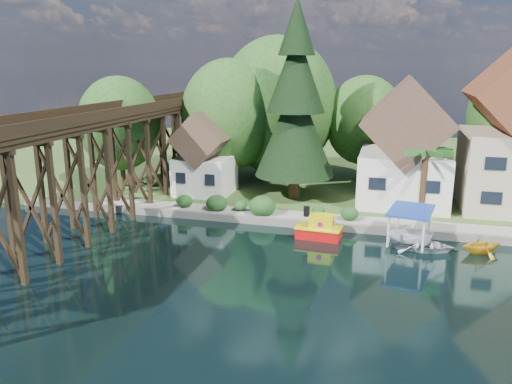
% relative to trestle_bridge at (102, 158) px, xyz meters
% --- Properties ---
extents(ground, '(140.00, 140.00, 0.00)m').
position_rel_trestle_bridge_xyz_m(ground, '(16.00, -5.17, -5.35)').
color(ground, black).
rests_on(ground, ground).
extents(bank, '(140.00, 52.00, 0.50)m').
position_rel_trestle_bridge_xyz_m(bank, '(16.00, 28.83, -5.10)').
color(bank, '#2F5020').
rests_on(bank, ground).
extents(seawall, '(60.00, 0.40, 0.62)m').
position_rel_trestle_bridge_xyz_m(seawall, '(20.00, 2.83, -5.04)').
color(seawall, slate).
rests_on(seawall, ground).
extents(promenade, '(50.00, 2.60, 0.06)m').
position_rel_trestle_bridge_xyz_m(promenade, '(22.00, 4.13, -4.82)').
color(promenade, gray).
rests_on(promenade, bank).
extents(trestle_bridge, '(4.12, 44.18, 9.30)m').
position_rel_trestle_bridge_xyz_m(trestle_bridge, '(0.00, 0.00, 0.00)').
color(trestle_bridge, black).
rests_on(trestle_bridge, ground).
extents(house_left, '(7.64, 8.64, 11.02)m').
position_rel_trestle_bridge_xyz_m(house_left, '(23.00, 10.83, -0.21)').
color(house_left, white).
rests_on(house_left, bank).
extents(shed, '(5.09, 5.40, 7.85)m').
position_rel_trestle_bridge_xyz_m(shed, '(5.00, 9.33, -1.52)').
color(shed, white).
rests_on(shed, bank).
extents(bg_trees, '(49.90, 13.30, 10.57)m').
position_rel_trestle_bridge_xyz_m(bg_trees, '(17.00, 16.08, 1.94)').
color(bg_trees, '#382314').
rests_on(bg_trees, bank).
extents(shrubs, '(15.76, 2.47, 1.70)m').
position_rel_trestle_bridge_xyz_m(shrubs, '(11.40, 4.09, -4.12)').
color(shrubs, '#1C4017').
rests_on(shrubs, bank).
extents(conifer, '(7.12, 7.12, 17.52)m').
position_rel_trestle_bridge_xyz_m(conifer, '(13.48, 9.75, 3.59)').
color(conifer, '#382314').
rests_on(conifer, bank).
extents(palm_tree, '(5.30, 5.30, 5.84)m').
position_rel_trestle_bridge_xyz_m(palm_tree, '(24.48, 6.87, 0.25)').
color(palm_tree, '#382314').
rests_on(palm_tree, bank).
extents(tugboat, '(3.41, 2.05, 2.38)m').
position_rel_trestle_bridge_xyz_m(tugboat, '(17.11, 0.80, -4.64)').
color(tugboat, '#BD0D0C').
rests_on(tugboat, ground).
extents(boat_white_a, '(4.47, 3.44, 0.86)m').
position_rel_trestle_bridge_xyz_m(boat_white_a, '(24.26, 0.33, -4.92)').
color(boat_white_a, silver).
rests_on(boat_white_a, ground).
extents(boat_canopy, '(3.50, 4.51, 2.62)m').
position_rel_trestle_bridge_xyz_m(boat_canopy, '(23.43, 1.07, -4.22)').
color(boat_canopy, white).
rests_on(boat_canopy, ground).
extents(boat_yellow, '(3.48, 3.29, 1.45)m').
position_rel_trestle_bridge_xyz_m(boat_yellow, '(28.10, 0.57, -4.63)').
color(boat_yellow, gold).
rests_on(boat_yellow, ground).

